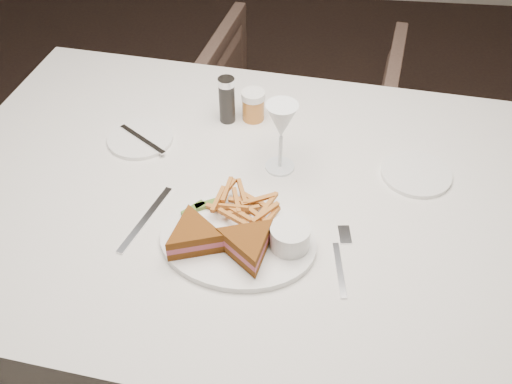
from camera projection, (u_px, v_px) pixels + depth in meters
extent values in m
plane|color=black|center=(154.00, 315.00, 1.92)|extent=(5.00, 5.00, 0.00)
cube|color=silver|center=(258.00, 294.00, 1.53)|extent=(1.58, 1.15, 0.75)
imported|color=#4D392F|center=(298.00, 117.00, 2.14)|extent=(0.77, 0.74, 0.70)
ellipsoid|color=white|center=(238.00, 241.00, 1.15)|extent=(0.35, 0.28, 0.01)
cube|color=silver|center=(146.00, 219.00, 1.20)|extent=(0.07, 0.20, 0.00)
cylinder|color=white|center=(140.00, 138.00, 1.40)|extent=(0.16, 0.16, 0.01)
cylinder|color=white|center=(416.00, 174.00, 1.31)|extent=(0.16, 0.16, 0.01)
cylinder|color=black|center=(227.00, 100.00, 1.42)|extent=(0.04, 0.04, 0.12)
cylinder|color=#B86E2C|center=(253.00, 106.00, 1.44)|extent=(0.06, 0.06, 0.08)
cube|color=#496B25|center=(207.00, 204.00, 1.21)|extent=(0.06, 0.04, 0.01)
cube|color=#496B25|center=(193.00, 209.00, 1.20)|extent=(0.05, 0.05, 0.01)
cylinder|color=white|center=(290.00, 237.00, 1.12)|extent=(0.08, 0.08, 0.05)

